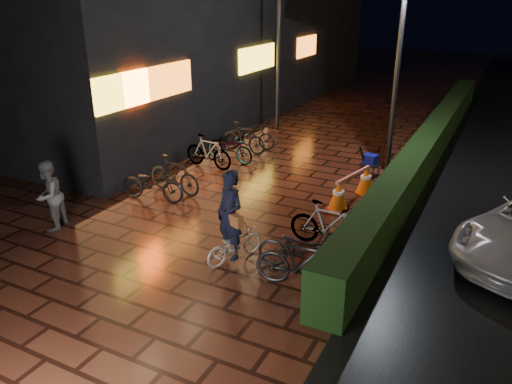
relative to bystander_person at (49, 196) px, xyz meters
The scene contains 11 objects.
ground 3.64m from the bystander_person, 21.63° to the left, with size 80.00×80.00×0.00m, color #381911.
hedge 11.42m from the bystander_person, 54.65° to the left, with size 0.70×20.00×1.00m, color black.
bystander_person is the anchor object (origin of this frame).
storefront_block 14.70m from the bystander_person, 115.80° to the left, with size 12.09×22.00×9.00m.
lamp_post_hedge 9.49m from the bystander_person, 51.75° to the left, with size 0.50×0.14×5.28m.
lamp_post_sf 10.35m from the bystander_person, 85.28° to the left, with size 0.51×0.17×5.27m.
cyclist 4.34m from the bystander_person, ahead, with size 0.93×1.40×1.90m.
traffic_barrier 7.17m from the bystander_person, 40.15° to the left, with size 0.78×1.83×0.74m.
cart_assembly 8.51m from the bystander_person, 50.93° to the left, with size 0.60×0.51×0.93m.
parked_bikes_storefront 5.28m from the bystander_person, 78.63° to the left, with size 2.00×6.00×1.00m.
parked_bikes_hedge 5.84m from the bystander_person, 10.11° to the left, with size 1.95×2.28×1.00m.
Camera 1 is at (5.36, -8.20, 4.95)m, focal length 35.00 mm.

